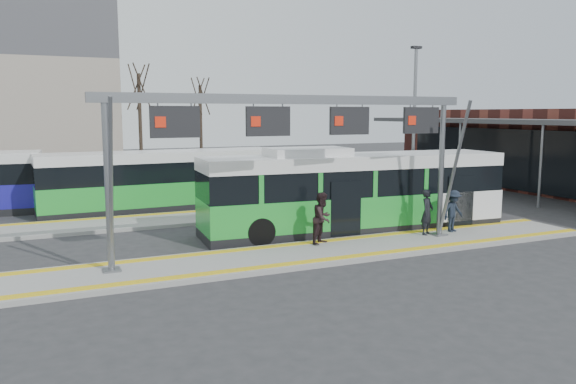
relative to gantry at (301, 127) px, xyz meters
name	(u,v)px	position (x,y,z in m)	size (l,w,h in m)	color
ground	(313,255)	(0.35, -0.25, -4.30)	(120.00, 120.00, 0.00)	#2D2D30
platform_main	(313,253)	(0.35, -0.25, -4.22)	(22.00, 3.00, 0.15)	gray
platform_second	(150,221)	(-3.65, 7.75, -4.22)	(20.00, 3.00, 0.15)	gray
tactile_main	(313,251)	(0.35, -0.25, -4.14)	(22.00, 2.65, 0.02)	yellow
tactile_second	(145,215)	(-3.65, 8.90, -4.14)	(20.00, 0.35, 0.02)	yellow
gantry	(301,127)	(0.00, 0.00, 0.00)	(13.00, 1.68, 5.20)	slate
hero_bus	(354,193)	(3.62, 2.64, -2.73)	(12.62, 3.47, 3.43)	black
bg_bus_green	(162,181)	(-2.40, 10.98, -2.87)	(11.70, 2.96, 2.90)	black
passenger_a	(427,212)	(5.49, 0.33, -3.28)	(0.64, 0.42, 1.74)	black
passenger_b	(323,218)	(1.15, 0.63, -3.23)	(0.90, 0.70, 1.84)	black
passenger_c	(453,211)	(6.76, 0.35, -3.33)	(1.06, 0.61, 1.63)	#19212D
tree_left	(139,88)	(-0.40, 28.82, 2.44)	(1.40, 1.40, 8.89)	#382B21
tree_mid	(200,97)	(5.69, 33.11, 1.91)	(1.40, 1.40, 8.19)	#382B21
lamp_east	(414,125)	(8.81, 5.78, -0.10)	(0.50, 0.25, 7.92)	slate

